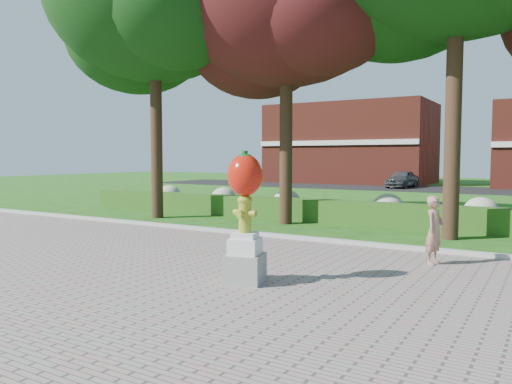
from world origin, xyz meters
TOP-DOWN VIEW (x-y plane):
  - ground at (0.00, 0.00)m, footprint 100.00×100.00m
  - walkway at (0.00, -4.00)m, footprint 40.00×14.00m
  - curb at (0.00, 3.00)m, footprint 40.00×0.18m
  - lawn_hedge at (0.00, 7.00)m, footprint 24.00×0.70m
  - hydrangea_row at (0.57, 8.00)m, footprint 20.10×1.10m
  - street at (0.00, 28.00)m, footprint 50.00×8.00m
  - building_left at (-10.00, 34.00)m, footprint 14.00×8.00m
  - tree_far_left at (-7.11, 5.09)m, footprint 9.00×7.68m
  - tree_mid_left at (-2.10, 6.08)m, footprint 8.25×7.04m
  - hydrant_sculpture at (1.22, -1.75)m, footprint 0.79×0.79m
  - woman at (3.84, 1.64)m, footprint 0.46×0.60m
  - parked_car at (-3.83, 28.26)m, footprint 1.82×3.97m

SIDE VIEW (x-z plane):
  - ground at x=0.00m, z-range 0.00..0.00m
  - street at x=0.00m, z-range 0.00..0.02m
  - walkway at x=0.00m, z-range 0.00..0.04m
  - curb at x=0.00m, z-range 0.00..0.15m
  - lawn_hedge at x=0.00m, z-range 0.00..0.80m
  - hydrangea_row at x=0.57m, z-range 0.06..1.04m
  - parked_car at x=-3.83m, z-range 0.02..1.34m
  - woman at x=3.84m, z-range 0.04..1.50m
  - hydrant_sculpture at x=1.22m, z-range 0.11..2.50m
  - building_left at x=-10.00m, z-range 0.00..7.00m
  - tree_mid_left at x=-2.10m, z-range 1.95..12.65m
  - tree_far_left at x=-7.11m, z-range 2.13..13.80m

